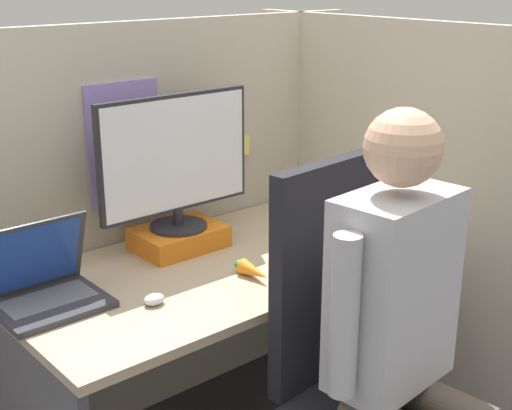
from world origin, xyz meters
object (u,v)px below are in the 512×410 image
(stapler, at_px, (358,215))
(person, at_px, (408,327))
(laptop, at_px, (46,289))
(monitor, at_px, (176,159))
(office_chair, at_px, (358,366))
(paper_box, at_px, (179,238))
(carrot_toy, at_px, (255,271))

(stapler, height_order, person, person)
(laptop, bearing_deg, person, -54.58)
(monitor, bearing_deg, office_chair, -85.31)
(paper_box, height_order, monitor, monitor)
(laptop, bearing_deg, carrot_toy, -23.69)
(carrot_toy, relative_size, office_chair, 0.12)
(laptop, bearing_deg, monitor, 12.43)
(paper_box, distance_m, monitor, 0.28)
(monitor, relative_size, office_chair, 0.50)
(person, bearing_deg, laptop, 125.42)
(paper_box, distance_m, person, 0.96)
(monitor, xyz_separation_m, person, (0.05, -0.96, -0.26))
(paper_box, xyz_separation_m, person, (0.05, -0.95, 0.02))
(office_chair, bearing_deg, paper_box, 94.71)
(monitor, distance_m, stapler, 0.78)
(carrot_toy, bearing_deg, paper_box, 94.87)
(office_chair, bearing_deg, laptop, 132.51)
(monitor, bearing_deg, paper_box, -90.00)
(stapler, bearing_deg, person, -130.82)
(stapler, relative_size, carrot_toy, 0.96)
(monitor, bearing_deg, stapler, -18.04)
(paper_box, relative_size, carrot_toy, 2.09)
(laptop, relative_size, stapler, 2.20)
(paper_box, bearing_deg, carrot_toy, -85.13)
(paper_box, xyz_separation_m, carrot_toy, (0.03, -0.37, -0.01))
(monitor, xyz_separation_m, office_chair, (0.06, -0.79, -0.46))
(stapler, height_order, carrot_toy, carrot_toy)
(paper_box, distance_m, office_chair, 0.81)
(person, bearing_deg, office_chair, 85.08)
(carrot_toy, xyz_separation_m, person, (0.02, -0.58, 0.03))
(laptop, bearing_deg, paper_box, 12.15)
(stapler, xyz_separation_m, person, (-0.63, -0.73, 0.04))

